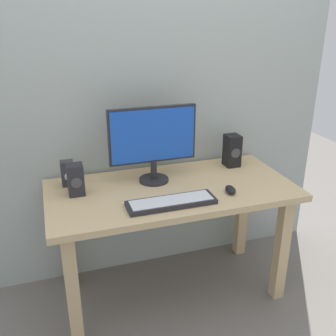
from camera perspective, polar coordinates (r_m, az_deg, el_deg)
The scene contains 9 objects.
ground_plane at distance 2.56m, azimuth 0.47°, elevation -17.45°, with size 6.00×6.00×0.00m, color slate.
wall_back at distance 2.33m, azimuth -2.49°, elevation 18.87°, with size 2.35×0.04×3.00m, color #9EA8A3.
desk at distance 2.23m, azimuth 0.51°, elevation -5.46°, with size 1.38×0.67×0.71m.
monitor at distance 2.18m, azimuth -2.24°, elevation 4.14°, with size 0.50×0.17×0.44m.
keyboard_primary at distance 1.98m, azimuth 0.49°, elevation -5.06°, with size 0.46×0.14×0.03m.
mouse at distance 2.13m, azimuth 9.15°, elevation -3.16°, with size 0.05×0.09×0.04m, color black.
speaker_right at distance 2.48m, azimuth 9.39°, elevation 2.55°, with size 0.09×0.10×0.20m.
speaker_left at distance 2.12m, azimuth -13.41°, elevation -1.69°, with size 0.09×0.09×0.17m.
audio_controller at distance 2.24m, azimuth -14.53°, elevation -0.77°, with size 0.07×0.07×0.15m.
Camera 1 is at (-0.63, -1.87, 1.64)m, focal length 41.52 mm.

